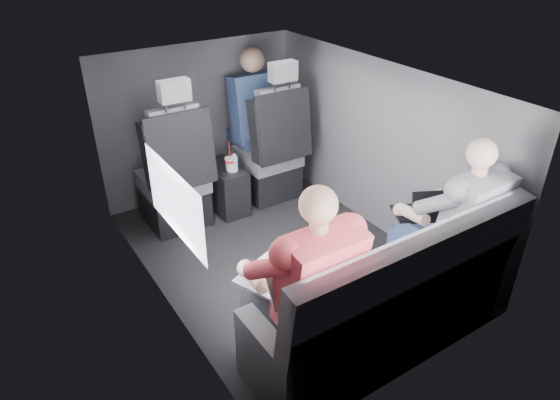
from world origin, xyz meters
TOP-DOWN VIEW (x-y plane):
  - floor at (0.00, 0.00)m, footprint 2.60×2.60m
  - ceiling at (0.00, 0.00)m, footprint 2.60×2.60m
  - panel_left at (-0.90, 0.00)m, footprint 0.02×2.60m
  - panel_right at (0.90, 0.00)m, footprint 0.02×2.60m
  - panel_front at (0.00, 1.30)m, footprint 1.80×0.02m
  - panel_back at (0.00, -1.30)m, footprint 1.80×0.02m
  - side_window at (-0.88, -0.30)m, footprint 0.02×0.75m
  - seatbelt at (0.45, 0.67)m, footprint 0.35×0.11m
  - front_seat_left at (-0.45, 0.84)m, footprint 0.52×0.58m
  - front_seat_right at (0.45, 0.84)m, footprint 0.52×0.58m
  - center_console at (0.00, 0.88)m, footprint 0.24×0.48m
  - rear_bench at (0.00, -1.06)m, footprint 1.60×0.57m
  - soda_cup at (0.01, 0.77)m, footprint 0.09×0.09m
  - water_bottle at (0.03, 0.75)m, footprint 0.05×0.05m
  - laptop_white at (-0.55, -0.83)m, footprint 0.44×0.46m
  - laptop_black at (0.55, -0.79)m, footprint 0.36×0.38m
  - passenger_rear_left at (-0.50, -0.97)m, footprint 0.51×0.62m
  - passenger_rear_right at (0.61, -0.97)m, footprint 0.49×0.61m
  - passenger_front_right at (0.43, 1.10)m, footprint 0.42×0.42m

SIDE VIEW (x-z plane):
  - floor at x=0.00m, z-range 0.00..0.00m
  - center_console at x=0.00m, z-range 0.00..0.41m
  - rear_bench at x=0.00m, z-range -0.15..0.77m
  - front_seat_left at x=-0.45m, z-range -0.23..1.03m
  - front_seat_right at x=0.45m, z-range -0.23..1.03m
  - soda_cup at x=0.01m, z-range 0.33..0.60m
  - water_bottle at x=0.03m, z-range 0.39..0.55m
  - passenger_rear_right at x=0.61m, z-range 0.02..1.22m
  - laptop_black at x=0.55m, z-range 0.52..0.74m
  - passenger_rear_left at x=-0.50m, z-range 0.02..1.24m
  - laptop_white at x=-0.55m, z-range 0.50..0.77m
  - panel_left at x=-0.90m, z-range 0.00..1.35m
  - panel_right at x=0.90m, z-range 0.00..1.35m
  - panel_front at x=0.00m, z-range 0.00..1.35m
  - panel_back at x=0.00m, z-range 0.00..1.35m
  - passenger_front_right at x=0.43m, z-range 0.32..1.19m
  - seatbelt at x=0.45m, z-range 0.50..1.10m
  - side_window at x=-0.88m, z-range 0.69..1.11m
  - ceiling at x=0.00m, z-range 1.35..1.35m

